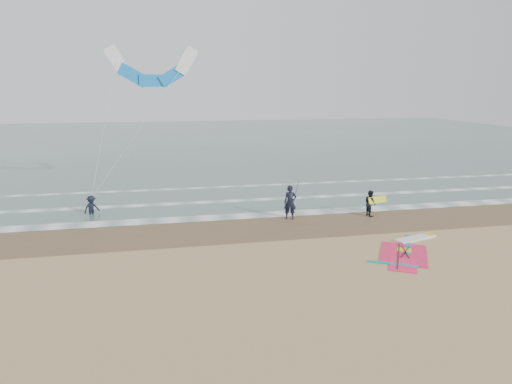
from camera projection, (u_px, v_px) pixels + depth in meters
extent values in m
plane|color=tan|center=(325.00, 265.00, 19.53)|extent=(120.00, 120.00, 0.00)
cube|color=#47605E|center=(209.00, 141.00, 65.36)|extent=(120.00, 80.00, 0.02)
cube|color=brown|center=(287.00, 225.00, 25.26)|extent=(120.00, 5.00, 0.01)
cube|color=white|center=(278.00, 214.00, 27.36)|extent=(120.00, 1.20, 0.02)
cube|color=white|center=(264.00, 199.00, 30.98)|extent=(120.00, 0.70, 0.02)
cube|color=white|center=(251.00, 186.00, 35.28)|extent=(120.00, 0.50, 0.01)
cube|color=white|center=(415.00, 238.00, 22.88)|extent=(2.36, 1.25, 0.11)
cube|color=yellow|center=(430.00, 235.00, 23.39)|extent=(0.56, 0.65, 0.12)
cube|color=#FF2052|center=(404.00, 254.00, 20.81)|extent=(3.22, 3.55, 0.04)
cube|color=#FF2052|center=(403.00, 265.00, 19.54)|extent=(1.78, 1.98, 0.04)
cube|color=#0C8C99|center=(408.00, 244.00, 22.13)|extent=(1.64, 2.64, 0.05)
cube|color=#0C8C99|center=(393.00, 264.00, 19.64)|extent=(1.93, 1.23, 0.05)
cube|color=yellow|center=(404.00, 250.00, 21.31)|extent=(0.83, 0.80, 0.05)
cylinder|color=black|center=(398.00, 255.00, 20.56)|extent=(1.70, 2.89, 0.06)
cylinder|color=black|center=(405.00, 251.00, 21.02)|extent=(1.13, 1.25, 0.04)
cylinder|color=black|center=(405.00, 251.00, 21.02)|extent=(0.55, 1.58, 0.04)
imported|color=black|center=(290.00, 202.00, 26.22)|extent=(0.81, 0.63, 1.98)
imported|color=black|center=(370.00, 203.00, 26.96)|extent=(0.64, 0.79, 1.54)
imported|color=black|center=(91.00, 202.00, 27.14)|extent=(1.12, 1.06, 1.52)
cylinder|color=black|center=(295.00, 194.00, 26.17)|extent=(0.17, 0.86, 1.82)
cube|color=yellow|center=(377.00, 200.00, 26.89)|extent=(1.30, 0.51, 0.39)
cube|color=white|center=(117.00, 60.00, 29.56)|extent=(1.61, 0.25, 1.98)
cube|color=blue|center=(133.00, 75.00, 29.96)|extent=(1.98, 0.28, 1.61)
cube|color=blue|center=(153.00, 81.00, 30.29)|extent=(1.83, 0.27, 0.80)
cube|color=blue|center=(173.00, 75.00, 30.47)|extent=(1.98, 0.28, 1.61)
cube|color=white|center=(187.00, 61.00, 30.44)|extent=(1.61, 0.25, 1.98)
cylinder|color=beige|center=(104.00, 126.00, 28.32)|extent=(1.67, 4.19, 8.23)
cylinder|color=beige|center=(142.00, 126.00, 28.76)|extent=(6.18, 4.19, 8.23)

